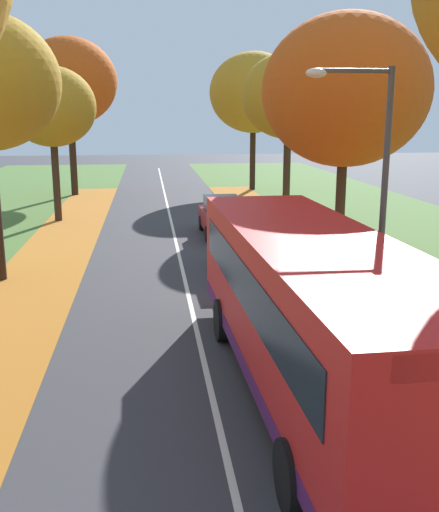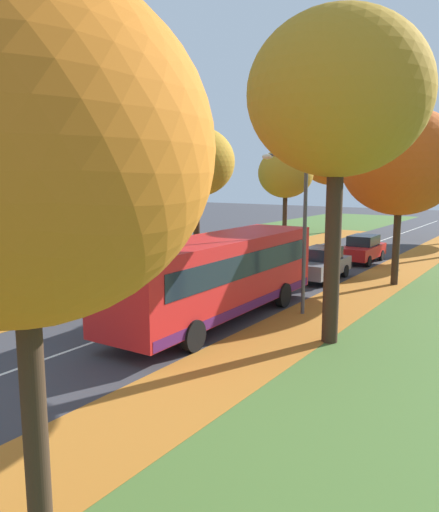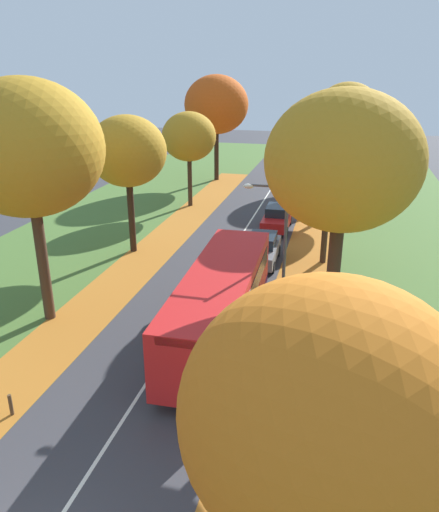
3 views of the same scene
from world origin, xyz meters
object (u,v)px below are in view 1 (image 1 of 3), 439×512
Objects in this scene: tree_left_distant at (69,82)px; car_grey_lead at (247,248)px; tree_left_far at (52,107)px; streetlamp_right at (370,177)px; bus at (312,305)px; tree_right_distant at (253,93)px; car_red_following at (223,216)px; tree_right_far at (289,96)px; tree_right_mid at (346,91)px.

tree_left_distant is 2.29× the size of car_grey_lead.
streetlamp_right is at bearing -61.96° from tree_left_far.
car_grey_lead is at bearing 104.19° from streetlamp_right.
tree_right_distant is at bearing 82.08° from bus.
bus reaches higher than car_red_following.
tree_right_distant is 1.51× the size of streetlamp_right.
car_grey_lead is at bearing -89.99° from car_red_following.
tree_left_far is 19.42m from streetlamp_right.
tree_left_far is at bearing 110.34° from bus.
tree_right_distant reaches higher than bus.
tree_left_far is 1.21× the size of streetlamp_right.
tree_right_far is 18.43m from streetlamp_right.
tree_left_distant reaches higher than tree_right_distant.
tree_right_distant is 2.15× the size of car_grey_lead.
tree_left_distant is 22.58m from tree_right_mid.
car_red_following is (-4.00, -15.65, -5.63)m from tree_right_distant.
car_grey_lead is at bearing -69.13° from tree_left_distant.
tree_right_far is 21.41m from bus.
tree_right_far reaches higher than tree_left_far.
bus is (7.23, -19.49, -3.66)m from tree_left_far.
car_red_following is at bearing -61.19° from tree_left_distant.
tree_left_far is 13.87m from car_grey_lead.
streetlamp_right is at bearing -103.65° from tree_right_mid.
tree_right_distant is at bearing 85.15° from streetlamp_right.
tree_right_far is at bearing 5.23° from tree_left_far.
streetlamp_right is 7.16m from car_grey_lead.
streetlamp_right is (-2.40, -28.26, -2.70)m from tree_right_distant.
tree_right_mid is 8.06m from car_red_following.
tree_right_far reaches higher than car_grey_lead.
tree_right_distant reaches higher than tree_right_far.
tree_left_far is 16.07m from tree_right_distant.
tree_left_distant is at bearing 109.33° from streetlamp_right.
tree_right_far is 1.92× the size of car_red_following.
car_grey_lead is (7.81, -20.48, -6.19)m from tree_left_distant.
tree_right_distant is 2.16× the size of car_red_following.
tree_right_mid is (11.16, -19.59, -1.23)m from tree_left_distant.
streetlamp_right is (9.10, -17.08, -1.63)m from tree_left_far.
tree_right_mid is at bearing 14.82° from car_grey_lead.
tree_right_far is (0.67, 10.91, 0.15)m from tree_right_mid.
tree_left_distant is at bearing 143.73° from tree_right_far.
tree_left_far is 9.88m from tree_left_distant.
bus is at bearing -97.92° from tree_right_distant.
car_grey_lead is at bearing -55.11° from tree_left_far.
tree_right_far is at bearing 53.89° from car_red_following.
tree_right_far is at bearing 78.20° from bus.
tree_right_distant is (0.65, 21.04, 0.67)m from tree_right_mid.
car_red_following is (-4.02, -5.52, -5.12)m from tree_right_far.
tree_right_mid is 0.79× the size of bus.
tree_right_distant reaches higher than tree_right_mid.
tree_left_far is at bearing 118.04° from streetlamp_right.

